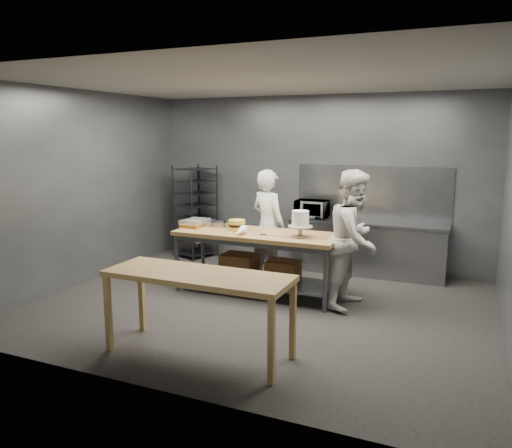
{
  "coord_description": "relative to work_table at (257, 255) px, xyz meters",
  "views": [
    {
      "loc": [
        2.56,
        -6.04,
        2.33
      ],
      "look_at": [
        -0.26,
        0.44,
        1.05
      ],
      "focal_mm": 35.0,
      "sensor_mm": 36.0,
      "label": 1
    }
  ],
  "objects": [
    {
      "name": "ground",
      "position": [
        0.27,
        -0.51,
        -0.57
      ],
      "size": [
        6.0,
        6.0,
        0.0
      ],
      "primitive_type": "plane",
      "color": "black",
      "rests_on": "ground"
    },
    {
      "name": "back_wall",
      "position": [
        0.27,
        1.99,
        0.93
      ],
      "size": [
        6.0,
        0.04,
        3.0
      ],
      "primitive_type": "cube",
      "color": "#4C4F54",
      "rests_on": "ground"
    },
    {
      "name": "work_table",
      "position": [
        0.0,
        0.0,
        0.0
      ],
      "size": [
        2.4,
        0.9,
        0.92
      ],
      "color": "olive",
      "rests_on": "ground"
    },
    {
      "name": "near_counter",
      "position": [
        0.27,
        -2.18,
        0.24
      ],
      "size": [
        2.0,
        0.7,
        0.9
      ],
      "color": "olive",
      "rests_on": "ground"
    },
    {
      "name": "back_counter",
      "position": [
        1.27,
        1.67,
        -0.12
      ],
      "size": [
        2.6,
        0.6,
        0.9
      ],
      "color": "slate",
      "rests_on": "ground"
    },
    {
      "name": "splashback_panel",
      "position": [
        1.27,
        1.97,
        0.78
      ],
      "size": [
        2.6,
        0.02,
        0.9
      ],
      "primitive_type": "cube",
      "color": "slate",
      "rests_on": "back_counter"
    },
    {
      "name": "speed_rack",
      "position": [
        -1.98,
        1.59,
        0.28
      ],
      "size": [
        0.79,
        0.82,
        1.75
      ],
      "color": "black",
      "rests_on": "ground"
    },
    {
      "name": "chef_behind",
      "position": [
        -0.1,
        0.67,
        0.32
      ],
      "size": [
        0.77,
        0.65,
        1.79
      ],
      "primitive_type": "imported",
      "rotation": [
        0.0,
        0.0,
        2.74
      ],
      "color": "silver",
      "rests_on": "ground"
    },
    {
      "name": "chef_right",
      "position": [
        1.42,
        0.01,
        0.36
      ],
      "size": [
        0.83,
        1.0,
        1.87
      ],
      "primitive_type": "imported",
      "rotation": [
        0.0,
        0.0,
        1.43
      ],
      "color": "silver",
      "rests_on": "ground"
    },
    {
      "name": "microwave",
      "position": [
        0.3,
        1.67,
        0.48
      ],
      "size": [
        0.54,
        0.37,
        0.3
      ],
      "primitive_type": "imported",
      "color": "black",
      "rests_on": "back_counter"
    },
    {
      "name": "frosted_cake_stand",
      "position": [
        0.69,
        -0.1,
        0.58
      ],
      "size": [
        0.34,
        0.34,
        0.37
      ],
      "color": "#B3A88F",
      "rests_on": "work_table"
    },
    {
      "name": "layer_cake",
      "position": [
        -0.32,
        -0.01,
        0.43
      ],
      "size": [
        0.25,
        0.25,
        0.16
      ],
      "color": "#E3C848",
      "rests_on": "work_table"
    },
    {
      "name": "cake_pans",
      "position": [
        -0.72,
        0.2,
        0.39
      ],
      "size": [
        0.64,
        0.33,
        0.07
      ],
      "color": "gray",
      "rests_on": "work_table"
    },
    {
      "name": "piping_bag",
      "position": [
        -0.12,
        -0.34,
        0.41
      ],
      "size": [
        0.18,
        0.39,
        0.12
      ],
      "primitive_type": "cone",
      "rotation": [
        1.57,
        0.0,
        0.15
      ],
      "color": "white",
      "rests_on": "work_table"
    },
    {
      "name": "offset_spatula",
      "position": [
        0.25,
        -0.18,
        0.35
      ],
      "size": [
        0.36,
        0.02,
        0.02
      ],
      "color": "slate",
      "rests_on": "work_table"
    },
    {
      "name": "pastry_clamshells",
      "position": [
        -1.06,
        0.02,
        0.4
      ],
      "size": [
        0.33,
        0.43,
        0.11
      ],
      "color": "#A26B20",
      "rests_on": "work_table"
    }
  ]
}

